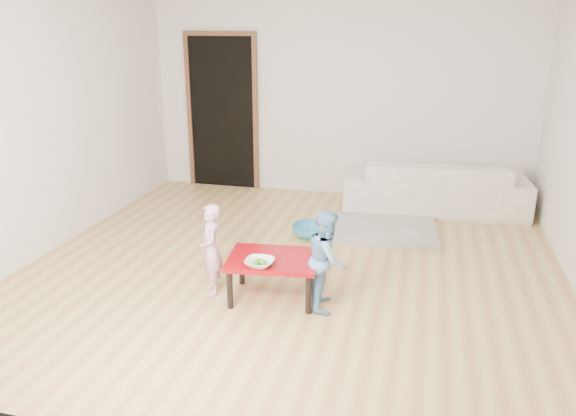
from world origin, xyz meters
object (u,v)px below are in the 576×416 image
at_px(child_pink, 211,249).
at_px(sofa, 435,185).
at_px(red_table, 273,278).
at_px(bowl, 260,263).
at_px(child_blue, 327,259).
at_px(basin, 311,231).

bearing_deg(child_pink, sofa, 119.15).
bearing_deg(sofa, red_table, 60.16).
relative_size(sofa, red_table, 2.94).
height_order(sofa, child_pink, child_pink).
height_order(red_table, child_pink, child_pink).
relative_size(sofa, child_pink, 2.75).
xyz_separation_m(bowl, child_blue, (0.52, 0.17, 0.01)).
xyz_separation_m(bowl, basin, (0.08, 1.67, -0.33)).
height_order(bowl, child_pink, child_pink).
bearing_deg(red_table, bowl, -106.39).
distance_m(child_blue, basin, 1.60).
height_order(sofa, bowl, sofa).
height_order(sofa, child_blue, child_blue).
bearing_deg(sofa, bowl, 60.74).
height_order(child_pink, basin, child_pink).
xyz_separation_m(child_blue, basin, (-0.44, 1.50, -0.35)).
bearing_deg(basin, child_pink, -110.46).
distance_m(sofa, child_blue, 2.88).
bearing_deg(red_table, basin, 89.31).
relative_size(red_table, child_blue, 0.90).
bearing_deg(basin, child_blue, -73.59).
bearing_deg(sofa, basin, 39.96).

